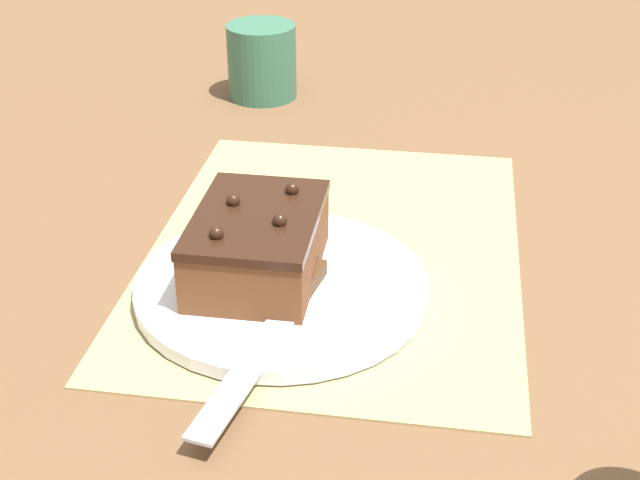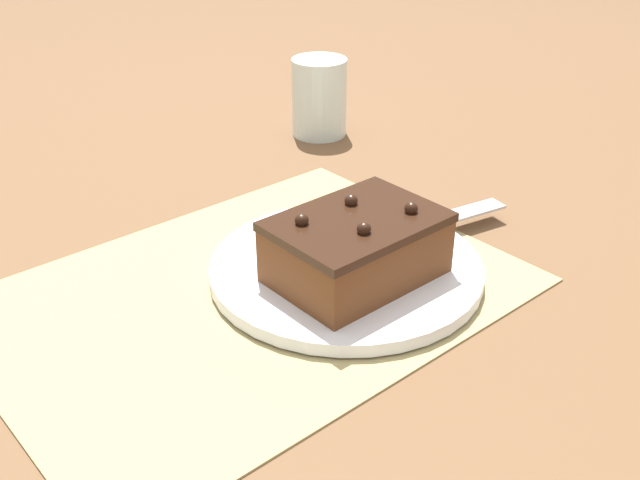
# 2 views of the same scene
# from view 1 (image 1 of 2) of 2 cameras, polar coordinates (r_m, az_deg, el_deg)

# --- Properties ---
(ground_plane) EXTENTS (3.00, 3.00, 0.00)m
(ground_plane) POSITION_cam_1_polar(r_m,az_deg,el_deg) (0.83, 0.94, -0.70)
(ground_plane) COLOR brown
(placemat_woven) EXTENTS (0.46, 0.34, 0.00)m
(placemat_woven) POSITION_cam_1_polar(r_m,az_deg,el_deg) (0.83, 0.95, -0.58)
(placemat_woven) COLOR tan
(placemat_woven) RESTS_ON ground_plane
(cake_plate) EXTENTS (0.25, 0.25, 0.01)m
(cake_plate) POSITION_cam_1_polar(r_m,az_deg,el_deg) (0.77, -2.47, -2.98)
(cake_plate) COLOR white
(cake_plate) RESTS_ON placemat_woven
(chocolate_cake) EXTENTS (0.15, 0.10, 0.07)m
(chocolate_cake) POSITION_cam_1_polar(r_m,az_deg,el_deg) (0.76, -4.03, -0.23)
(chocolate_cake) COLOR brown
(chocolate_cake) RESTS_ON cake_plate
(serving_knife) EXTENTS (0.23, 0.06, 0.01)m
(serving_knife) POSITION_cam_1_polar(r_m,az_deg,el_deg) (0.71, -2.32, -4.70)
(serving_knife) COLOR #472D19
(serving_knife) RESTS_ON cake_plate
(coffee_mug) EXTENTS (0.10, 0.09, 0.10)m
(coffee_mug) POSITION_cam_1_polar(r_m,az_deg,el_deg) (1.19, -3.72, 11.39)
(coffee_mug) COLOR #33664C
(coffee_mug) RESTS_ON ground_plane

